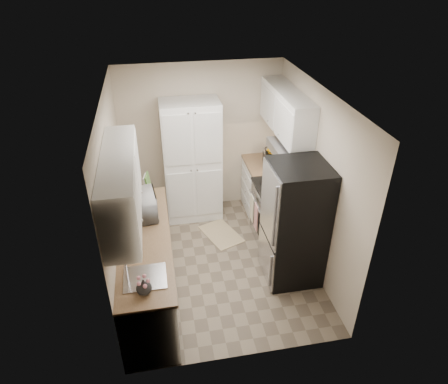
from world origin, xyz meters
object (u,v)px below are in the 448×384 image
object	(u,v)px
microwave	(142,205)
toaster_oven	(273,158)
pantry_cabinet	(192,162)
refrigerator	(295,224)
electric_range	(277,213)
wine_bottle	(136,190)

from	to	relation	value
microwave	toaster_oven	size ratio (longest dim) A/B	1.44
pantry_cabinet	toaster_oven	distance (m)	1.30
refrigerator	toaster_oven	size ratio (longest dim) A/B	4.52
electric_range	refrigerator	world-z (taller)	refrigerator
refrigerator	microwave	xyz separation A→B (m)	(-1.93, 0.46, 0.22)
electric_range	pantry_cabinet	bearing A→B (deg)	141.78
pantry_cabinet	microwave	distance (m)	1.49
wine_bottle	toaster_oven	size ratio (longest dim) A/B	0.82
electric_range	wine_bottle	size ratio (longest dim) A/B	3.67
pantry_cabinet	electric_range	xyz separation A→B (m)	(1.17, -0.93, -0.52)
microwave	wine_bottle	bearing A→B (deg)	5.36
electric_range	wine_bottle	world-z (taller)	wine_bottle
microwave	wine_bottle	world-z (taller)	wine_bottle
microwave	toaster_oven	xyz separation A→B (m)	(2.08, 1.09, -0.04)
wine_bottle	toaster_oven	world-z (taller)	wine_bottle
microwave	pantry_cabinet	bearing A→B (deg)	-38.06
electric_range	toaster_oven	world-z (taller)	toaster_oven
toaster_oven	refrigerator	bearing A→B (deg)	-86.73
pantry_cabinet	toaster_oven	xyz separation A→B (m)	(1.29, -0.18, 0.03)
refrigerator	wine_bottle	distance (m)	2.20
pantry_cabinet	toaster_oven	size ratio (longest dim) A/B	5.31
refrigerator	wine_bottle	world-z (taller)	refrigerator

